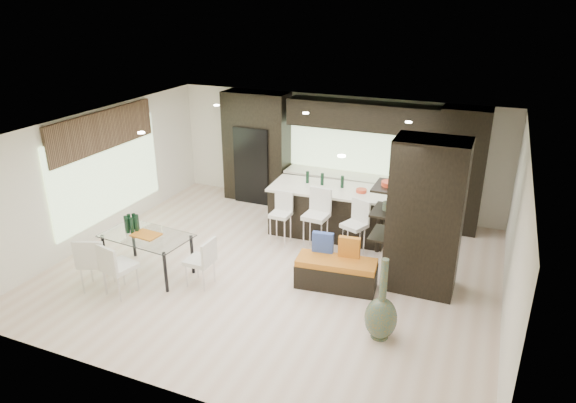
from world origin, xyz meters
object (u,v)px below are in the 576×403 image
at_px(stool_right, 354,235).
at_px(dining_table, 148,254).
at_px(chair_near, 120,270).
at_px(chair_end, 200,264).
at_px(chair_far, 96,264).
at_px(floor_vase, 382,299).
at_px(stool_mid, 316,227).
at_px(kitchen_island, 330,211).
at_px(bench, 336,273).
at_px(stool_left, 281,224).

bearing_deg(stool_right, dining_table, -126.38).
relative_size(stool_right, chair_near, 1.03).
height_order(dining_table, chair_end, chair_end).
bearing_deg(chair_far, dining_table, 35.90).
bearing_deg(chair_end, dining_table, 90.67).
relative_size(floor_vase, chair_far, 1.41).
relative_size(stool_right, floor_vase, 0.71).
distance_m(stool_mid, dining_table, 3.26).
height_order(stool_right, chair_end, stool_right).
distance_m(kitchen_island, bench, 2.23).
relative_size(stool_right, chair_far, 1.00).
xyz_separation_m(stool_left, dining_table, (-1.76, -2.07, -0.06)).
bearing_deg(stool_left, stool_right, 0.52).
bearing_deg(stool_right, chair_far, -121.52).
bearing_deg(stool_right, stool_left, -158.52).
bearing_deg(kitchen_island, dining_table, -134.56).
bearing_deg(stool_left, kitchen_island, 48.14).
xyz_separation_m(kitchen_island, dining_table, (-2.54, -2.91, -0.14)).
bearing_deg(kitchen_island, stool_mid, -93.41).
bearing_deg(stool_mid, chair_far, -132.78).
relative_size(bench, dining_table, 0.88).
distance_m(stool_right, chair_end, 3.03).
bearing_deg(bench, stool_right, 85.02).
distance_m(bench, chair_end, 2.41).
bearing_deg(stool_mid, chair_end, -120.84).
distance_m(stool_left, chair_near, 3.35).
bearing_deg(stool_right, kitchen_island, 154.30).
relative_size(bench, chair_near, 1.54).
bearing_deg(stool_right, stool_mid, -156.49).
distance_m(floor_vase, chair_near, 4.44).
height_order(stool_right, chair_far, same).
height_order(stool_mid, chair_near, stool_mid).
height_order(kitchen_island, chair_far, kitchen_island).
relative_size(kitchen_island, stool_left, 2.85).
xyz_separation_m(dining_table, chair_near, (0.00, -0.78, 0.07)).
bearing_deg(chair_far, chair_near, -20.69).
xyz_separation_m(floor_vase, chair_end, (-3.30, 0.27, -0.25)).
bearing_deg(chair_far, kitchen_island, 28.94).
relative_size(stool_mid, bench, 0.74).
bearing_deg(floor_vase, kitchen_island, 120.39).
height_order(chair_near, chair_far, chair_far).
relative_size(stool_left, dining_table, 0.56).
relative_size(stool_left, chair_end, 1.07).
bearing_deg(chair_near, kitchen_island, 67.84).
bearing_deg(stool_left, floor_vase, -40.52).
height_order(stool_mid, chair_end, stool_mid).
height_order(kitchen_island, dining_table, kitchen_island).
distance_m(bench, chair_near, 3.73).
height_order(dining_table, chair_far, chair_far).
xyz_separation_m(stool_mid, bench, (0.81, -1.18, -0.25)).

